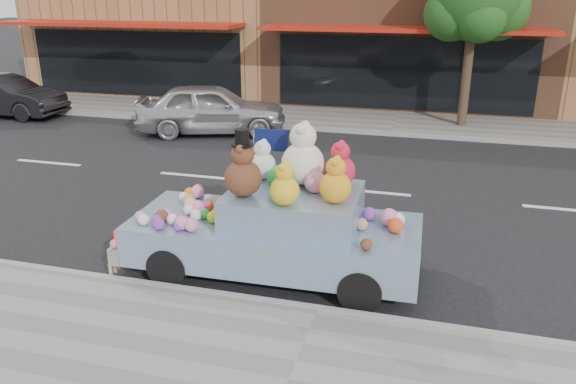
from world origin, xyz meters
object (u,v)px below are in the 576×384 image
(street_tree, at_px, (475,3))
(car_silver, at_px, (211,109))
(car_dark, at_px, (4,96))
(art_car, at_px, (277,223))

(street_tree, xyz_separation_m, car_silver, (-7.25, -2.64, -2.95))
(street_tree, height_order, car_dark, street_tree)
(car_silver, xyz_separation_m, car_dark, (-7.67, 0.37, -0.06))
(street_tree, relative_size, art_car, 1.15)
(car_silver, height_order, car_dark, car_silver)
(car_dark, bearing_deg, street_tree, -81.44)
(car_silver, relative_size, car_dark, 1.06)
(street_tree, bearing_deg, car_silver, -159.99)
(car_dark, distance_m, art_car, 14.58)
(car_dark, bearing_deg, car_silver, -92.84)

